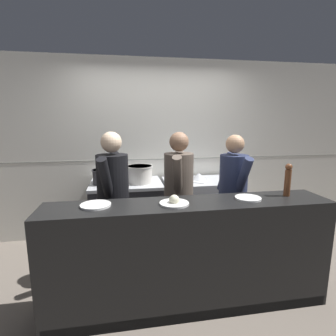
{
  "coord_description": "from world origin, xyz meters",
  "views": [
    {
      "loc": [
        -0.52,
        -2.38,
        1.75
      ],
      "look_at": [
        0.01,
        0.74,
        1.15
      ],
      "focal_mm": 28.0,
      "sensor_mm": 36.0,
      "label": 1
    }
  ],
  "objects_px": {
    "chef_sous": "(179,195)",
    "stock_pot": "(105,176)",
    "pepper_mill": "(288,179)",
    "sauce_pot": "(140,174)",
    "chefs_knife": "(189,182)",
    "chef_line": "(233,195)",
    "plated_dish_dessert": "(248,198)",
    "plated_dish_appetiser": "(174,202)",
    "oven_range": "(127,214)",
    "chef_head_cook": "(113,200)",
    "plated_dish_main": "(96,205)",
    "mixing_bowl_steel": "(199,176)"
  },
  "relations": [
    {
      "from": "chef_line",
      "to": "stock_pot",
      "type": "bearing_deg",
      "value": 148.09
    },
    {
      "from": "plated_dish_appetiser",
      "to": "pepper_mill",
      "type": "relative_size",
      "value": 0.81
    },
    {
      "from": "chef_head_cook",
      "to": "pepper_mill",
      "type": "bearing_deg",
      "value": -2.03
    },
    {
      "from": "chef_head_cook",
      "to": "plated_dish_main",
      "type": "bearing_deg",
      "value": -87.99
    },
    {
      "from": "plated_dish_main",
      "to": "chef_head_cook",
      "type": "distance_m",
      "value": 0.56
    },
    {
      "from": "chefs_knife",
      "to": "chef_sous",
      "type": "bearing_deg",
      "value": -114.72
    },
    {
      "from": "plated_dish_main",
      "to": "chef_sous",
      "type": "relative_size",
      "value": 0.16
    },
    {
      "from": "oven_range",
      "to": "sauce_pot",
      "type": "height_order",
      "value": "sauce_pot"
    },
    {
      "from": "plated_dish_dessert",
      "to": "chef_head_cook",
      "type": "distance_m",
      "value": 1.37
    },
    {
      "from": "chefs_knife",
      "to": "pepper_mill",
      "type": "xyz_separation_m",
      "value": [
        0.65,
        -1.2,
        0.29
      ]
    },
    {
      "from": "plated_dish_main",
      "to": "chef_head_cook",
      "type": "relative_size",
      "value": 0.16
    },
    {
      "from": "plated_dish_appetiser",
      "to": "chef_sous",
      "type": "relative_size",
      "value": 0.16
    },
    {
      "from": "mixing_bowl_steel",
      "to": "plated_dish_appetiser",
      "type": "relative_size",
      "value": 0.92
    },
    {
      "from": "oven_range",
      "to": "pepper_mill",
      "type": "distance_m",
      "value": 2.12
    },
    {
      "from": "chefs_knife",
      "to": "pepper_mill",
      "type": "height_order",
      "value": "pepper_mill"
    },
    {
      "from": "oven_range",
      "to": "plated_dish_dessert",
      "type": "bearing_deg",
      "value": -50.25
    },
    {
      "from": "sauce_pot",
      "to": "plated_dish_dessert",
      "type": "xyz_separation_m",
      "value": [
        0.91,
        -1.27,
        0.0
      ]
    },
    {
      "from": "oven_range",
      "to": "pepper_mill",
      "type": "relative_size",
      "value": 3.03
    },
    {
      "from": "chef_line",
      "to": "plated_dish_dessert",
      "type": "bearing_deg",
      "value": -106.83
    },
    {
      "from": "stock_pot",
      "to": "plated_dish_main",
      "type": "height_order",
      "value": "stock_pot"
    },
    {
      "from": "stock_pot",
      "to": "plated_dish_dessert",
      "type": "relative_size",
      "value": 1.37
    },
    {
      "from": "stock_pot",
      "to": "plated_dish_appetiser",
      "type": "distance_m",
      "value": 1.51
    },
    {
      "from": "stock_pot",
      "to": "chefs_knife",
      "type": "height_order",
      "value": "stock_pot"
    },
    {
      "from": "oven_range",
      "to": "plated_dish_appetiser",
      "type": "xyz_separation_m",
      "value": [
        0.4,
        -1.36,
        0.59
      ]
    },
    {
      "from": "chefs_knife",
      "to": "plated_dish_main",
      "type": "distance_m",
      "value": 1.65
    },
    {
      "from": "plated_dish_main",
      "to": "plated_dish_dessert",
      "type": "distance_m",
      "value": 1.37
    },
    {
      "from": "chef_head_cook",
      "to": "chef_sous",
      "type": "distance_m",
      "value": 0.72
    },
    {
      "from": "pepper_mill",
      "to": "sauce_pot",
      "type": "bearing_deg",
      "value": 137.11
    },
    {
      "from": "oven_range",
      "to": "plated_dish_appetiser",
      "type": "height_order",
      "value": "plated_dish_appetiser"
    },
    {
      "from": "mixing_bowl_steel",
      "to": "chef_head_cook",
      "type": "relative_size",
      "value": 0.15
    },
    {
      "from": "chefs_knife",
      "to": "chef_head_cook",
      "type": "xyz_separation_m",
      "value": [
        -1.0,
        -0.68,
        0.01
      ]
    },
    {
      "from": "sauce_pot",
      "to": "plated_dish_main",
      "type": "relative_size",
      "value": 1.34
    },
    {
      "from": "mixing_bowl_steel",
      "to": "chefs_knife",
      "type": "xyz_separation_m",
      "value": [
        -0.18,
        -0.16,
        -0.04
      ]
    },
    {
      "from": "plated_dish_main",
      "to": "sauce_pot",
      "type": "bearing_deg",
      "value": 69.9
    },
    {
      "from": "stock_pot",
      "to": "plated_dish_appetiser",
      "type": "relative_size",
      "value": 1.27
    },
    {
      "from": "oven_range",
      "to": "plated_dish_main",
      "type": "bearing_deg",
      "value": -101.73
    },
    {
      "from": "chef_sous",
      "to": "plated_dish_appetiser",
      "type": "bearing_deg",
      "value": -89.52
    },
    {
      "from": "sauce_pot",
      "to": "chefs_knife",
      "type": "xyz_separation_m",
      "value": [
        0.67,
        -0.03,
        -0.13
      ]
    },
    {
      "from": "chef_line",
      "to": "mixing_bowl_steel",
      "type": "bearing_deg",
      "value": 96.28
    },
    {
      "from": "stock_pot",
      "to": "sauce_pot",
      "type": "height_order",
      "value": "sauce_pot"
    },
    {
      "from": "stock_pot",
      "to": "chef_sous",
      "type": "height_order",
      "value": "chef_sous"
    },
    {
      "from": "chef_sous",
      "to": "stock_pot",
      "type": "bearing_deg",
      "value": 156.99
    },
    {
      "from": "stock_pot",
      "to": "chef_sous",
      "type": "relative_size",
      "value": 0.2
    },
    {
      "from": "plated_dish_appetiser",
      "to": "sauce_pot",
      "type": "bearing_deg",
      "value": 99.28
    },
    {
      "from": "chefs_knife",
      "to": "pepper_mill",
      "type": "bearing_deg",
      "value": -61.42
    },
    {
      "from": "pepper_mill",
      "to": "chef_line",
      "type": "height_order",
      "value": "chef_line"
    },
    {
      "from": "plated_dish_main",
      "to": "chef_line",
      "type": "xyz_separation_m",
      "value": [
        1.48,
        0.56,
        -0.15
      ]
    },
    {
      "from": "chef_sous",
      "to": "chef_line",
      "type": "height_order",
      "value": "chef_sous"
    },
    {
      "from": "chef_sous",
      "to": "chef_line",
      "type": "relative_size",
      "value": 1.02
    },
    {
      "from": "mixing_bowl_steel",
      "to": "plated_dish_main",
      "type": "distance_m",
      "value": 1.89
    }
  ]
}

